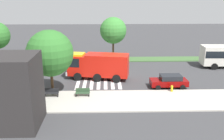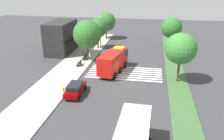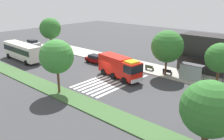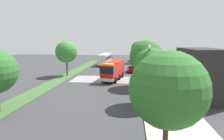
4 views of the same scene
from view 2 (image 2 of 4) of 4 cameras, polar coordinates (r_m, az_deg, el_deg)
name	(u,v)px [view 2 (image 2 of 4)]	position (r m, az deg, el deg)	size (l,w,h in m)	color
ground_plane	(123,78)	(35.83, 2.74, -1.95)	(120.00, 120.00, 0.00)	#38383A
sidewalk	(65,73)	(38.07, -11.54, -0.82)	(60.00, 5.60, 0.14)	#ADA89E
median_strip	(177,81)	(35.80, 15.83, -2.68)	(60.00, 3.00, 0.14)	#3D6033
crosswalk	(125,73)	(37.79, 3.17, -0.68)	(5.85, 12.01, 0.01)	silver
fire_truck	(114,60)	(37.63, 0.45, 2.46)	(8.64, 3.90, 3.48)	red
parked_car_mid	(75,89)	(30.73, -9.11, -4.61)	(4.59, 2.13, 1.61)	#720505
bus_stop_shelter	(90,45)	(47.34, -5.44, 6.21)	(3.50, 1.40, 2.46)	#4C4C51
bench_near_shelter	(85,57)	(44.02, -6.73, 3.23)	(1.60, 0.50, 0.90)	black
bench_west_of_shelter	(79,63)	(40.86, -8.11, 1.73)	(1.60, 0.50, 0.90)	#2D472D
street_lamp	(100,29)	(51.35, -2.90, 10.00)	(0.36, 0.36, 6.78)	#2D2D30
storefront_building	(61,37)	(49.01, -12.47, 7.91)	(8.64, 5.12, 6.41)	#282626
sidewalk_tree_west	(87,34)	(42.68, -6.19, 8.79)	(5.16, 5.16, 7.42)	#47301E
sidewalk_tree_center	(98,28)	(50.50, -3.59, 10.31)	(4.13, 4.13, 6.49)	#513823
sidewalk_tree_east	(106,22)	(59.37, -1.47, 11.87)	(4.79, 4.79, 6.68)	#47301E
median_tree_far_west	(181,49)	(34.00, 16.69, 5.08)	(4.51, 4.51, 7.28)	#513823
median_tree_west	(172,28)	(53.40, 14.56, 10.09)	(4.59, 4.59, 6.55)	#513823
fire_hydrant	(63,90)	(31.52, -11.96, -4.83)	(0.28, 0.28, 0.70)	gold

